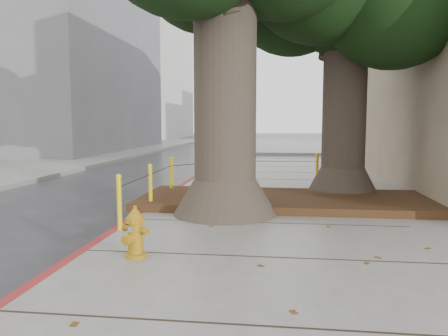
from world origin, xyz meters
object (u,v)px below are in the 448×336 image
at_px(car_red, 435,147).
at_px(car_dark, 63,146).
at_px(car_silver, 370,145).
at_px(fire_hydrant, 135,232).

bearing_deg(car_red, car_dark, 87.68).
height_order(car_silver, car_dark, car_silver).
bearing_deg(fire_hydrant, car_red, 85.71).
distance_m(car_red, car_dark, 20.54).
relative_size(car_red, car_dark, 0.90).
height_order(fire_hydrant, car_red, car_red).
distance_m(car_silver, car_dark, 17.53).
xyz_separation_m(fire_hydrant, car_silver, (7.04, 20.08, 0.17)).
bearing_deg(car_dark, fire_hydrant, -67.29).
bearing_deg(car_silver, car_dark, 98.61).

